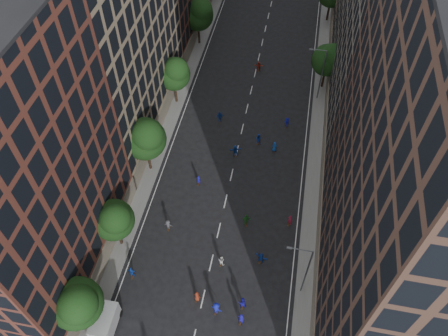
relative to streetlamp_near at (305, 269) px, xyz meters
name	(u,v)px	position (x,y,z in m)	size (l,w,h in m)	color
ground	(246,111)	(-10.37, 28.00, -5.17)	(240.00, 240.00, 0.00)	black
sidewalk_left	(183,72)	(-22.37, 35.50, -5.09)	(4.00, 105.00, 0.15)	slate
sidewalk_right	(326,89)	(1.63, 35.50, -5.09)	(4.00, 105.00, 0.15)	slate
bldg_left_a	(2,176)	(-29.37, -1.00, 9.83)	(14.00, 22.00, 30.00)	brown
bldg_left_b	(94,17)	(-29.37, 23.00, 11.83)	(14.00, 26.00, 34.00)	#8B755B
bldg_right_a	(435,184)	(8.63, 3.00, 12.83)	(14.00, 30.00, 36.00)	#4E3429
bldg_right_b	(404,13)	(8.63, 32.00, 11.33)	(14.00, 28.00, 33.00)	#6B6358
tree_left_0	(77,304)	(-21.38, -8.15, 0.79)	(5.20, 5.20, 8.83)	black
tree_left_1	(114,220)	(-21.39, 1.86, 0.38)	(4.80, 4.80, 8.21)	black
tree_left_2	(146,138)	(-21.36, 13.83, 1.19)	(5.60, 5.60, 9.45)	black
tree_left_3	(174,73)	(-21.38, 27.85, 0.65)	(5.00, 5.00, 8.58)	black
tree_left_4	(199,14)	(-21.37, 43.84, 0.93)	(5.40, 5.40, 9.08)	black
tree_right_a	(329,59)	(1.02, 35.85, 0.46)	(5.00, 5.00, 8.39)	black
streetlamp_near	(305,269)	(0.00, 0.00, 0.00)	(2.64, 0.22, 9.06)	#595B60
streetlamp_far	(321,72)	(0.00, 33.00, 0.00)	(2.64, 0.22, 9.06)	#595B60
cargo_van	(103,327)	(-19.67, -8.43, -3.79)	(2.42, 4.97, 2.62)	#B7B6B8
skater_1	(241,319)	(-5.80, -4.76, -4.20)	(0.71, 0.47, 1.94)	#1B14A7
skater_2	(242,303)	(-5.98, -2.98, -4.25)	(0.89, 0.69, 1.83)	#1913A1
skater_3	(216,309)	(-8.58, -4.16, -4.22)	(1.22, 0.70, 1.89)	#1720BE
skater_4	(132,272)	(-18.87, -1.83, -4.26)	(1.07, 0.45, 1.83)	#133BA1
skater_5	(261,258)	(-4.69, 2.79, -4.35)	(1.52, 0.49, 1.64)	#143CA7
skater_6	(197,296)	(-10.96, -3.16, -4.39)	(0.76, 0.49, 1.55)	maroon
skater_7	(290,220)	(-1.87, 8.60, -4.32)	(0.62, 0.41, 1.70)	maroon
skater_8	(221,261)	(-9.16, 1.59, -4.37)	(0.77, 0.60, 1.59)	white
skater_9	(168,225)	(-16.52, 5.10, -4.37)	(1.03, 0.59, 1.59)	#46474C
skater_10	(246,220)	(-7.18, 7.54, -4.21)	(1.13, 0.47, 1.92)	#1E6621
skater_11	(235,151)	(-10.50, 18.66, -4.26)	(1.69, 0.54, 1.82)	#123A98
skater_12	(274,147)	(-5.20, 20.50, -4.34)	(0.81, 0.53, 1.65)	#1547AA
skater_13	(199,180)	(-14.45, 12.67, -4.41)	(0.56, 0.37, 1.53)	#1715AB
skater_14	(258,139)	(-7.63, 21.53, -4.28)	(0.86, 0.67, 1.77)	#163BB9
skater_15	(287,123)	(-3.94, 25.72, -4.33)	(1.08, 0.62, 1.67)	#121592
skater_16	(220,117)	(-13.96, 24.87, -4.21)	(1.13, 0.47, 1.93)	#133C9C
skater_17	(259,67)	(-9.93, 38.26, -4.33)	(1.55, 0.49, 1.67)	#AD2F1C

